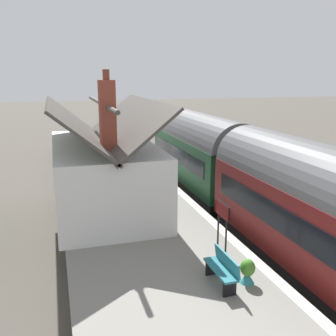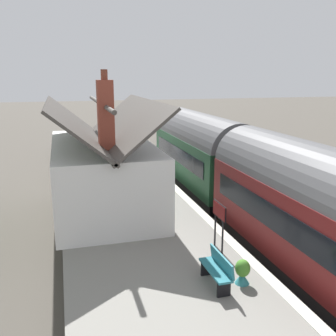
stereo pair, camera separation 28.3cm
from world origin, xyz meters
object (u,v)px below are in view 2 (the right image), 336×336
object	(u,v)px
planter_bench_left	(96,141)
lamp_post_platform	(127,121)
train	(239,172)
planter_under_sign	(151,180)
planter_edge_near	(124,157)
bench_by_lamp	(127,161)
station_sign_board	(219,215)
bench_platform_end	(217,269)
bench_near_building	(121,152)
station_building	(103,171)
planter_bench_right	(242,272)

from	to	relation	value
planter_bench_left	lamp_post_platform	size ratio (longest dim) A/B	0.20
train	planter_under_sign	bearing A→B (deg)	49.00
planter_bench_left	planter_edge_near	distance (m)	6.59
planter_under_sign	planter_edge_near	bearing A→B (deg)	3.14
bench_by_lamp	lamp_post_platform	size ratio (longest dim) A/B	0.42
lamp_post_platform	station_sign_board	world-z (taller)	lamp_post_platform
bench_platform_end	bench_near_building	bearing A→B (deg)	0.08
bench_by_lamp	planter_edge_near	bearing A→B (deg)	-2.60
planter_bench_left	train	bearing A→B (deg)	-162.89
train	bench_by_lamp	bearing A→B (deg)	26.52
train	planter_bench_left	bearing A→B (deg)	17.11
train	station_sign_board	xyz separation A→B (m)	(-4.17, 2.73, -0.17)
station_building	planter_bench_right	size ratio (longest dim) A/B	12.34
bench_near_building	planter_under_sign	world-z (taller)	planter_under_sign
train	bench_near_building	distance (m)	10.75
planter_under_sign	planter_bench_right	bearing A→B (deg)	-177.68
bench_platform_end	bench_by_lamp	bearing A→B (deg)	0.39
train	planter_bench_right	world-z (taller)	train
train	planter_bench_right	bearing A→B (deg)	154.93
planter_under_sign	station_sign_board	xyz separation A→B (m)	(-7.03, -0.57, 0.73)
planter_bench_right	station_sign_board	bearing A→B (deg)	-5.41
bench_by_lamp	bench_platform_end	xyz separation A→B (m)	(-13.56, -0.09, 0.00)
planter_bench_right	planter_edge_near	bearing A→B (deg)	2.65
station_building	planter_under_sign	bearing A→B (deg)	-55.01
lamp_post_platform	planter_under_sign	bearing A→B (deg)	177.70
station_building	bench_near_building	bearing A→B (deg)	-13.50
station_building	bench_platform_end	world-z (taller)	station_building
planter_bench_right	planter_bench_left	xyz separation A→B (m)	(21.73, 1.84, 0.04)
bench_by_lamp	planter_under_sign	bearing A→B (deg)	-174.90
bench_platform_end	planter_bench_left	xyz separation A→B (m)	(21.62, 1.15, -0.11)
bench_by_lamp	bench_near_building	distance (m)	2.66
bench_near_building	station_sign_board	world-z (taller)	station_sign_board
bench_platform_end	lamp_post_platform	world-z (taller)	lamp_post_platform
station_sign_board	station_building	bearing A→B (deg)	29.99
planter_under_sign	lamp_post_platform	bearing A→B (deg)	-2.30
bench_near_building	bench_platform_end	size ratio (longest dim) A/B	1.01
planter_bench_right	bench_near_building	bearing A→B (deg)	2.48
station_building	planter_bench_left	distance (m)	14.43
train	planter_bench_right	xyz separation A→B (m)	(-6.25, 2.93, -1.03)
train	bench_by_lamp	world-z (taller)	train
planter_bench_right	train	bearing A→B (deg)	-25.07
lamp_post_platform	station_sign_board	xyz separation A→B (m)	(-15.77, -0.22, -1.20)
train	bench_platform_end	bearing A→B (deg)	149.57
station_building	bench_platform_end	bearing A→B (deg)	-163.36
station_sign_board	lamp_post_platform	bearing A→B (deg)	0.78
bench_near_building	station_sign_board	bearing A→B (deg)	-176.37
bench_by_lamp	planter_bench_left	xyz separation A→B (m)	(8.06, 1.06, -0.11)
planter_edge_near	lamp_post_platform	xyz separation A→B (m)	(2.62, -0.69, 1.97)
planter_bench_right	station_sign_board	distance (m)	2.26
bench_platform_end	planter_edge_near	xyz separation A→B (m)	(15.13, 0.02, -0.06)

